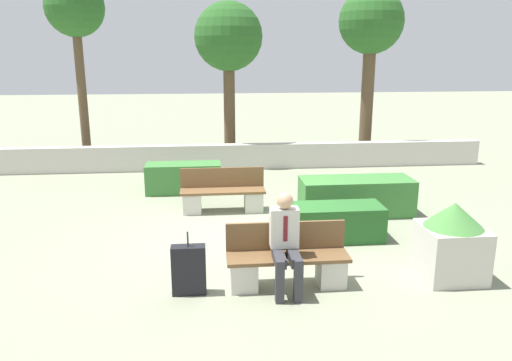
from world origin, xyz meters
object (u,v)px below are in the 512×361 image
Objects in this scene: bench_front at (287,263)px; bench_left_side at (223,196)px; tree_center_left at (229,40)px; suitcase at (189,270)px; tree_leftmost at (75,12)px; planter_corner_left at (452,241)px; tree_center_right at (371,27)px; person_seated_man at (285,238)px.

bench_front is 0.99× the size of bench_left_side.
suitcase is at bearing -96.51° from tree_center_left.
tree_center_left is (0.92, 8.04, 3.09)m from suitcase.
tree_center_left is at bearing 93.16° from bench_left_side.
tree_leftmost is 1.13× the size of tree_center_left.
planter_corner_left is at bearing -70.69° from tree_center_left.
tree_leftmost is 8.17m from tree_center_right.
person_seated_man is 10.02m from tree_leftmost.
tree_center_left is (0.35, 4.54, 3.11)m from bench_left_side.
bench_left_side is 7.17m from tree_leftmost.
tree_center_right is (8.16, 0.02, -0.34)m from tree_leftmost.
bench_left_side is at bearing 101.59° from person_seated_man.
tree_center_right is (1.31, 8.16, 3.25)m from planter_corner_left.
suitcase is (-1.34, -0.12, 0.02)m from bench_front.
person_seated_man is (0.72, -3.52, 0.42)m from bench_left_side.
suitcase is (-0.56, -3.50, 0.02)m from bench_left_side.
tree_center_left reaches higher than bench_left_side.
tree_leftmost reaches higher than tree_center_left.
planter_corner_left is (2.40, 0.16, -0.19)m from person_seated_man.
tree_center_right is at bearing 3.72° from tree_center_left.
planter_corner_left is (2.34, 0.03, 0.23)m from bench_front.
bench_left_side is 3.55m from suitcase.
person_seated_man is at bearing -61.81° from tree_leftmost.
tree_center_right reaches higher than bench_front.
tree_leftmost is (-6.85, 8.14, 3.59)m from planter_corner_left.
person_seated_man is at bearing -0.85° from suitcase.
tree_leftmost is (-3.73, 4.79, 3.82)m from bench_left_side.
bench_front is 0.45m from person_seated_man.
bench_front is 1.34m from suitcase.
planter_corner_left is at bearing 2.26° from suitcase.
planter_corner_left is 0.25× the size of tree_center_left.
person_seated_man is at bearing -87.39° from tree_center_left.
bench_front and bench_left_side have the same top height.
person_seated_man is at bearing -114.02° from tree_center_right.
person_seated_man is 0.28× the size of tree_center_right.
suitcase is 0.20× the size of tree_center_left.
tree_leftmost reaches higher than bench_front.
tree_leftmost is 1.04× the size of tree_center_right.
tree_center_left reaches higher than person_seated_man.
planter_corner_left reaches higher than bench_front.
bench_left_side is at bearing 132.92° from planter_corner_left.
bench_front is 0.37× the size of tree_center_left.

